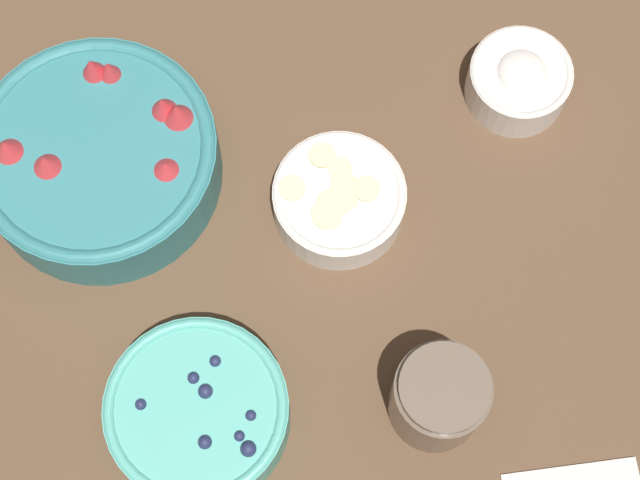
% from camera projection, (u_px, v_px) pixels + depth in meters
% --- Properties ---
extents(ground_plane, '(4.00, 4.00, 0.00)m').
position_uv_depth(ground_plane, '(311.00, 262.00, 1.08)').
color(ground_plane, brown).
extents(bowl_strawberries, '(0.24, 0.24, 0.09)m').
position_uv_depth(bowl_strawberries, '(98.00, 157.00, 1.07)').
color(bowl_strawberries, teal).
rests_on(bowl_strawberries, ground_plane).
extents(bowl_blueberries, '(0.17, 0.17, 0.07)m').
position_uv_depth(bowl_blueberries, '(198.00, 412.00, 0.99)').
color(bowl_blueberries, '#56B7A8').
rests_on(bowl_blueberries, ground_plane).
extents(bowl_bananas, '(0.13, 0.13, 0.05)m').
position_uv_depth(bowl_bananas, '(339.00, 199.00, 1.07)').
color(bowl_bananas, white).
rests_on(bowl_bananas, ground_plane).
extents(bowl_cream, '(0.11, 0.11, 0.06)m').
position_uv_depth(bowl_cream, '(519.00, 80.00, 1.11)').
color(bowl_cream, silver).
rests_on(bowl_cream, ground_plane).
extents(jar_chocolate, '(0.09, 0.09, 0.10)m').
position_uv_depth(jar_chocolate, '(438.00, 398.00, 0.99)').
color(jar_chocolate, brown).
rests_on(jar_chocolate, ground_plane).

